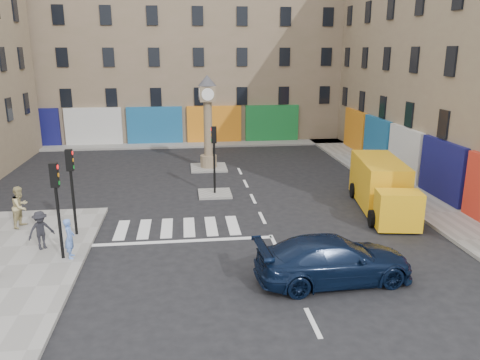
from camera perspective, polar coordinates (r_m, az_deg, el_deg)
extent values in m
plane|color=black|center=(18.84, 4.77, -8.81)|extent=(120.00, 120.00, 0.00)
cube|color=gray|center=(30.46, 17.15, 0.25)|extent=(2.60, 30.00, 0.15)
cube|color=gray|center=(39.74, -7.39, 4.29)|extent=(32.00, 2.40, 0.15)
cube|color=gray|center=(26.00, -3.09, -1.67)|extent=(1.80, 1.80, 0.12)
cube|color=gray|center=(31.77, -3.84, 1.51)|extent=(2.40, 2.40, 0.12)
cube|color=#806A55|center=(44.79, -7.75, 16.38)|extent=(32.00, 10.00, 17.00)
cylinder|color=black|center=(18.69, -21.15, -4.93)|extent=(0.12, 0.12, 2.80)
cube|color=black|center=(18.16, -21.71, 0.55)|extent=(0.28, 0.22, 0.90)
cylinder|color=black|center=(20.89, -19.61, -2.65)|extent=(0.12, 0.12, 2.80)
cube|color=black|center=(20.42, -20.08, 2.29)|extent=(0.28, 0.22, 0.90)
cylinder|color=black|center=(25.61, -3.14, 1.45)|extent=(0.12, 0.12, 2.80)
cube|color=black|center=(25.22, -3.20, 5.53)|extent=(0.28, 0.22, 0.90)
cylinder|color=#857457|center=(31.67, -3.85, 2.32)|extent=(1.10, 1.10, 0.80)
cylinder|color=#857457|center=(31.24, -3.92, 6.25)|extent=(0.56, 0.56, 3.60)
cube|color=#857457|center=(30.95, -4.00, 10.46)|extent=(1.00, 1.00, 1.00)
cylinder|color=white|center=(30.43, -3.95, 10.37)|extent=(0.80, 0.06, 0.80)
cone|color=#333338|center=(30.88, -4.03, 12.03)|extent=(1.20, 1.20, 0.70)
imported|color=black|center=(16.64, 11.37, -9.50)|extent=(5.62, 2.62, 1.59)
cube|color=#F1AB14|center=(25.00, 16.53, -0.17)|extent=(2.75, 5.07, 2.31)
cube|color=#F1AB14|center=(21.76, 18.72, -3.51)|extent=(2.07, 1.49, 1.70)
cube|color=black|center=(21.60, 18.85, -2.55)|extent=(1.83, 1.16, 0.70)
cylinder|color=black|center=(22.05, 15.81, -4.54)|extent=(0.38, 0.83, 0.80)
cylinder|color=black|center=(22.60, 20.77, -4.48)|extent=(0.38, 0.83, 0.80)
cylinder|color=black|center=(26.13, 13.64, -1.23)|extent=(0.38, 0.83, 0.80)
cylinder|color=black|center=(26.61, 17.87, -1.26)|extent=(0.38, 0.83, 0.80)
imported|color=#5D84D5|center=(18.84, -20.06, -6.69)|extent=(0.45, 0.61, 1.55)
imported|color=tan|center=(22.86, -25.19, -2.95)|extent=(0.92, 1.06, 1.85)
imported|color=black|center=(20.04, -23.11, -5.65)|extent=(1.16, 1.07, 1.56)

